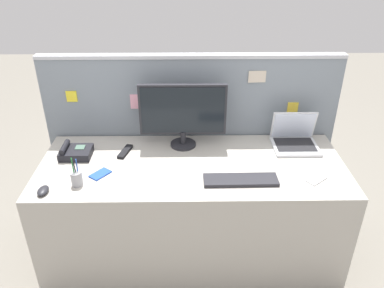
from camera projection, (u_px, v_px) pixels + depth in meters
The scene contains 12 objects.
ground_plane at pixel (192, 249), 2.85m from camera, with size 10.00×10.00×0.00m, color slate.
desk at pixel (192, 209), 2.67m from camera, with size 1.96×0.78×0.74m, color #ADA89E.
cubicle_divider at pixel (191, 141), 2.90m from camera, with size 2.08×0.08×1.33m.
desktop_monitor at pixel (183, 112), 2.59m from camera, with size 0.59×0.18×0.44m.
laptop at pixel (294, 138), 2.68m from camera, with size 0.31×0.27×0.23m.
desk_phone at pixel (75, 152), 2.56m from camera, with size 0.20×0.17×0.09m.
keyboard_main at pixel (241, 180), 2.31m from camera, with size 0.44×0.13×0.02m, color #232328.
computer_mouse_right_hand at pixel (43, 191), 2.21m from camera, with size 0.06×0.10×0.03m, color #232328.
pen_cup at pixel (77, 178), 2.27m from camera, with size 0.07×0.07×0.18m.
cell_phone_blue_case at pixel (100, 174), 2.38m from camera, with size 0.08×0.13×0.01m, color blue.
cell_phone_white_slab at pixel (316, 179), 2.33m from camera, with size 0.07×0.13×0.01m, color silver.
tv_remote at pixel (125, 152), 2.61m from camera, with size 0.04×0.17×0.02m, color black.
Camera 1 is at (-0.03, -2.10, 2.08)m, focal length 36.26 mm.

